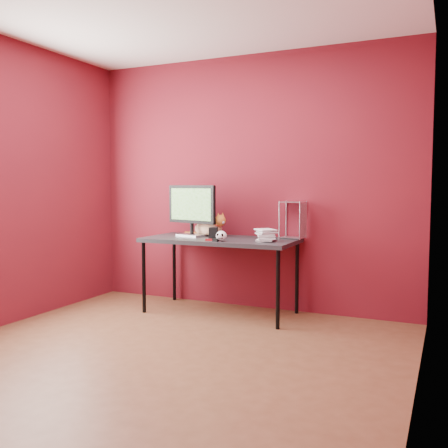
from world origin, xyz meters
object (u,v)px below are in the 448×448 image
at_px(monitor, 192,208).
at_px(cat, 209,228).
at_px(speaker, 213,234).
at_px(skull_mug, 221,236).
at_px(desk, 220,243).
at_px(book_stack, 259,174).

distance_m(monitor, cat, 0.27).
height_order(monitor, speaker, monitor).
bearing_deg(cat, skull_mug, -26.86).
bearing_deg(skull_mug, cat, 121.48).
distance_m(desk, skull_mug, 0.30).
bearing_deg(desk, cat, 142.05).
xyz_separation_m(monitor, book_stack, (0.77, -0.13, 0.34)).
height_order(monitor, book_stack, book_stack).
relative_size(desk, skull_mug, 14.63).
height_order(skull_mug, book_stack, book_stack).
distance_m(skull_mug, speaker, 0.21).
height_order(cat, speaker, cat).
xyz_separation_m(desk, speaker, (-0.02, -0.11, 0.10)).
height_order(desk, speaker, speaker).
distance_m(monitor, speaker, 0.43).
bearing_deg(skull_mug, monitor, 139.77).
relative_size(desk, speaker, 13.08).
bearing_deg(cat, desk, -13.55).
xyz_separation_m(monitor, skull_mug, (0.47, -0.31, -0.24)).
xyz_separation_m(monitor, cat, (0.15, 0.10, -0.20)).
relative_size(desk, book_stack, 1.20).
relative_size(monitor, cat, 1.15).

